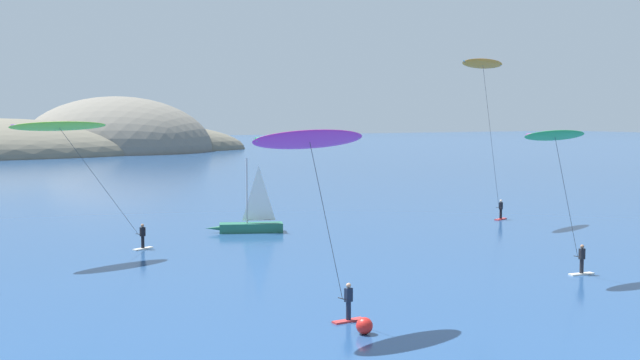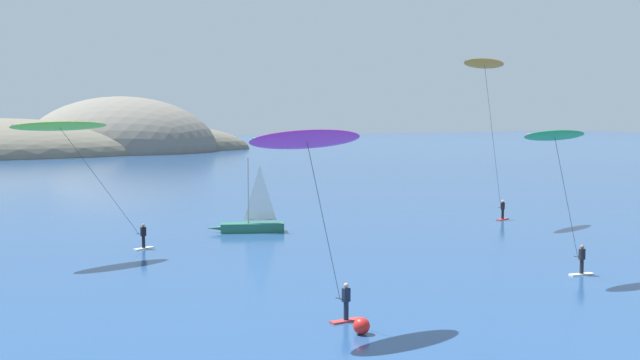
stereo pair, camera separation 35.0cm
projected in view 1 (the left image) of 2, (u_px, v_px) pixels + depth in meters
headland_island at (49, 153)px, 184.94m from camera, size 111.99×51.67×26.50m
sailboat_near at (247, 224)px, 61.18m from camera, size 5.84×3.14×5.70m
kitesurfer_orange at (484, 76)px, 65.27m from camera, size 7.05×3.12×13.53m
kitesurfer_magenta at (312, 151)px, 33.03m from camera, size 5.82×2.50×8.48m
kitesurfer_lime at (65, 134)px, 48.97m from camera, size 9.57×3.95×8.66m
kitesurfer_green at (558, 150)px, 43.40m from camera, size 5.40×1.32×8.24m
marker_buoy at (364, 326)px, 32.87m from camera, size 0.70×0.70×0.70m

